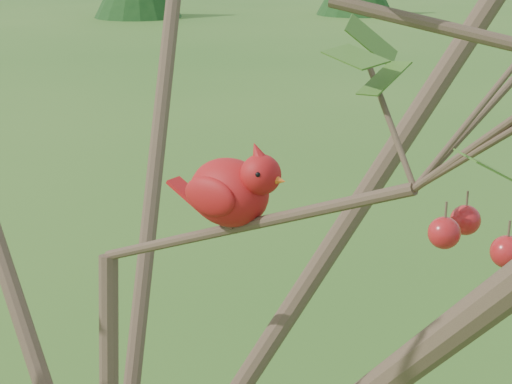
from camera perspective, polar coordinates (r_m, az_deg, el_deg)
crabapple_tree at (r=1.26m, az=-12.68°, el=0.12°), size 2.35×2.05×2.95m
cardinal at (r=1.18m, az=-1.69°, el=0.17°), size 0.22×0.11×0.15m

